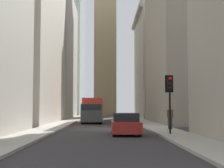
{
  "coord_description": "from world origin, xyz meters",
  "views": [
    {
      "loc": [
        -27.82,
        -0.12,
        1.75
      ],
      "look_at": [
        8.7,
        -0.78,
        4.33
      ],
      "focal_mm": 53.99,
      "sensor_mm": 36.0,
      "label": 1
    }
  ],
  "objects_px": {
    "pedestrian": "(170,117)",
    "sedan_red": "(126,124)",
    "delivery_truck": "(93,110)",
    "discarded_bottle": "(141,123)",
    "traffic_light_foreground": "(170,90)"
  },
  "relations": [
    {
      "from": "pedestrian",
      "to": "discarded_bottle",
      "type": "relative_size",
      "value": 6.38
    },
    {
      "from": "traffic_light_foreground",
      "to": "discarded_bottle",
      "type": "relative_size",
      "value": 13.64
    },
    {
      "from": "pedestrian",
      "to": "traffic_light_foreground",
      "type": "bearing_deg",
      "value": 169.21
    },
    {
      "from": "sedan_red",
      "to": "discarded_bottle",
      "type": "bearing_deg",
      "value": -10.8
    },
    {
      "from": "delivery_truck",
      "to": "traffic_light_foreground",
      "type": "height_order",
      "value": "traffic_light_foreground"
    },
    {
      "from": "discarded_bottle",
      "to": "delivery_truck",
      "type": "bearing_deg",
      "value": 46.8
    },
    {
      "from": "delivery_truck",
      "to": "discarded_bottle",
      "type": "relative_size",
      "value": 23.93
    },
    {
      "from": "pedestrian",
      "to": "sedan_red",
      "type": "bearing_deg",
      "value": 135.07
    },
    {
      "from": "sedan_red",
      "to": "discarded_bottle",
      "type": "xyz_separation_m",
      "value": [
        11.61,
        -2.22,
        -0.42
      ]
    },
    {
      "from": "sedan_red",
      "to": "traffic_light_foreground",
      "type": "relative_size",
      "value": 1.17
    },
    {
      "from": "sedan_red",
      "to": "pedestrian",
      "type": "distance_m",
      "value": 5.1
    },
    {
      "from": "sedan_red",
      "to": "traffic_light_foreground",
      "type": "xyz_separation_m",
      "value": [
        -0.88,
        -2.74,
        2.18
      ]
    },
    {
      "from": "traffic_light_foreground",
      "to": "pedestrian",
      "type": "height_order",
      "value": "traffic_light_foreground"
    },
    {
      "from": "delivery_truck",
      "to": "discarded_bottle",
      "type": "height_order",
      "value": "delivery_truck"
    },
    {
      "from": "delivery_truck",
      "to": "sedan_red",
      "type": "bearing_deg",
      "value": -170.27
    }
  ]
}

